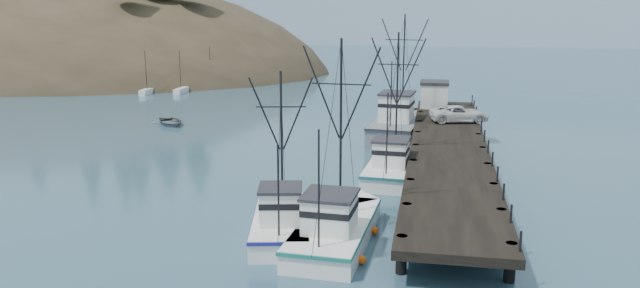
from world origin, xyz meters
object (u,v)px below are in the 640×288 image
object	(u,v)px
pier	(449,149)
pier_shed	(434,94)
motorboat	(171,125)
trawler_far	(393,166)
work_vessel	(400,123)
trawler_mid	(282,221)
trawler_near	(336,227)
pickup_truck	(460,114)

from	to	relation	value
pier	pier_shed	xyz separation A→B (m)	(-1.31, 18.00, 1.73)
motorboat	trawler_far	bearing A→B (deg)	-72.57
pier_shed	motorboat	distance (m)	28.64
work_vessel	trawler_mid	bearing A→B (deg)	-100.17
motorboat	trawler_mid	bearing A→B (deg)	-96.45
trawler_near	work_vessel	xyz separation A→B (m)	(1.86, 28.81, 0.41)
trawler_near	motorboat	distance (m)	37.44
pier	trawler_mid	distance (m)	18.67
trawler_near	work_vessel	world-z (taller)	work_vessel
work_vessel	motorboat	distance (m)	24.80
trawler_mid	pier_shed	size ratio (longest dim) A/B	3.05
work_vessel	motorboat	size ratio (longest dim) A/B	3.05
trawler_near	trawler_mid	size ratio (longest dim) A/B	1.19
pier	trawler_mid	bearing A→B (deg)	-121.32
trawler_near	trawler_mid	world-z (taller)	trawler_near
trawler_far	work_vessel	xyz separation A→B (m)	(-0.42, 15.04, 0.41)
pier_shed	pickup_truck	distance (m)	8.21
pier_shed	pickup_truck	world-z (taller)	pier_shed
trawler_near	pier_shed	bearing A→B (deg)	81.48
trawler_mid	work_vessel	size ratio (longest dim) A/B	0.67
work_vessel	pier_shed	bearing A→B (deg)	59.27
pier	trawler_near	xyz separation A→B (m)	(-6.46, -16.34, -0.87)
motorboat	pier	bearing A→B (deg)	-64.72
trawler_far	pickup_truck	xyz separation A→B (m)	(5.30, 12.76, 1.95)
pier_shed	work_vessel	bearing A→B (deg)	-120.73
pier_shed	motorboat	world-z (taller)	pier_shed
pier	pickup_truck	distance (m)	10.31
pickup_truck	motorboat	bearing A→B (deg)	71.23
work_vessel	trawler_near	bearing A→B (deg)	-93.69
trawler_near	motorboat	xyz separation A→B (m)	(-22.89, 29.61, -0.82)
trawler_near	trawler_far	size ratio (longest dim) A/B	1.03
trawler_near	work_vessel	bearing A→B (deg)	86.31
pier	trawler_mid	xyz separation A→B (m)	(-9.69, -15.93, -0.87)
pier_shed	pier	bearing A→B (deg)	-85.83
trawler_far	motorboat	size ratio (longest dim) A/B	2.37
pier	trawler_mid	size ratio (longest dim) A/B	4.51
pickup_truck	trawler_near	bearing A→B (deg)	151.06
work_vessel	pier_shed	world-z (taller)	work_vessel
pier_shed	trawler_far	bearing A→B (deg)	-97.95
trawler_mid	pier_shed	distance (m)	35.05
pier	trawler_far	world-z (taller)	trawler_far
work_vessel	trawler_far	bearing A→B (deg)	-88.42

